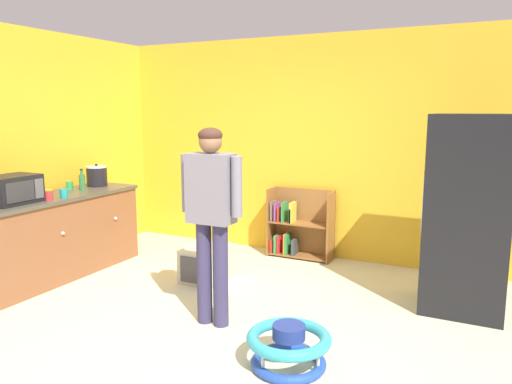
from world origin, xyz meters
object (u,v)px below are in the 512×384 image
Objects in this scene: kitchen_counter at (42,240)px; microwave at (12,190)px; green_glass_bottle at (82,181)px; bookshelf at (297,227)px; refrigerator at (468,214)px; standing_person at (212,209)px; yellow_cup at (49,194)px; green_cup at (69,186)px; pet_carrier at (207,263)px; baby_walker at (289,346)px; teal_cup at (64,193)px; red_cup at (49,196)px; crock_pot at (97,176)px.

microwave reaches higher than kitchen_counter.
bookshelf is at bearing 34.37° from green_glass_bottle.
refrigerator is 2.29m from standing_person.
yellow_cup and green_cup have the same top height.
yellow_cup is (-1.44, -0.78, 0.77)m from pet_carrier.
yellow_cup is at bearing -163.84° from refrigerator.
teal_cup is (-2.83, 0.64, 0.79)m from baby_walker.
green_cup reaches higher than bookshelf.
standing_person reaches higher than kitchen_counter.
refrigerator is 18.74× the size of red_cup.
microwave is (0.02, -0.32, 0.59)m from kitchen_counter.
standing_person is at bearing -2.12° from red_cup.
crock_pot is at bearing 176.83° from pet_carrier.
microwave is (-2.16, -0.21, 0.04)m from standing_person.
kitchen_counter is 0.75m from green_cup.
standing_person is 1.98m from red_cup.
standing_person is at bearing -15.85° from green_cup.
red_cup is (0.19, -0.64, -0.05)m from green_glass_bottle.
kitchen_counter is 1.07m from crock_pot.
refrigerator is at bearing 8.51° from green_cup.
refrigerator is at bearing 16.11° from kitchen_counter.
red_cup is (-1.98, 0.07, -0.06)m from standing_person.
bookshelf is 1.77× the size of microwave.
teal_cup is at bearing -65.46° from green_glass_bottle.
pet_carrier is 2.24× the size of green_glass_bottle.
microwave is (-4.06, -1.50, 0.15)m from refrigerator.
yellow_cup is at bearing 169.69° from baby_walker.
standing_person reaches higher than pet_carrier.
green_cup is (-0.09, -0.35, -0.08)m from crock_pot.
yellow_cup is at bearing 176.08° from standing_person.
microwave is 0.50m from teal_cup.
kitchen_counter is 0.51m from yellow_cup.
green_glass_bottle reaches higher than green_cup.
pet_carrier is at bearing -114.09° from bookshelf.
crock_pot is at bearing -152.28° from bookshelf.
green_cup is at bearing -103.73° from crock_pot.
pet_carrier is at bearing 36.37° from microwave.
standing_person reaches higher than green_glass_bottle.
kitchen_counter is at bearing -163.89° from refrigerator.
standing_person reaches higher than red_cup.
green_glass_bottle is 0.67m from red_cup.
crock_pot reaches higher than bookshelf.
kitchen_counter is 1.34× the size of refrigerator.
green_cup is (-0.15, -0.05, -0.05)m from green_glass_bottle.
microwave is 0.89m from green_cup.
bookshelf is at bearing 45.21° from yellow_cup.
baby_walker is 2.21× the size of crock_pot.
kitchen_counter reaches higher than pet_carrier.
crock_pot is at bearing 93.52° from microwave.
green_glass_bottle is (0.06, -0.30, -0.02)m from crock_pot.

